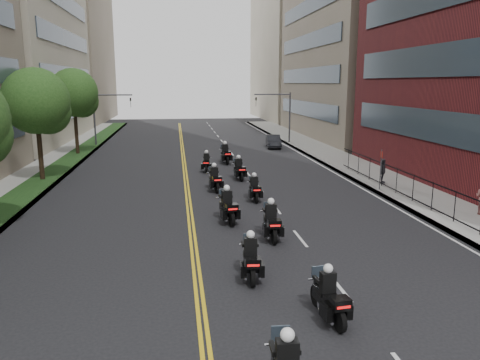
% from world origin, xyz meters
% --- Properties ---
extents(sidewalk_right, '(4.00, 90.00, 0.15)m').
position_xyz_m(sidewalk_right, '(12.00, 25.00, 0.07)').
color(sidewalk_right, gray).
rests_on(sidewalk_right, ground).
extents(sidewalk_left, '(4.00, 90.00, 0.15)m').
position_xyz_m(sidewalk_left, '(-12.00, 25.00, 0.07)').
color(sidewalk_left, gray).
rests_on(sidewalk_left, ground).
extents(grass_strip, '(2.00, 90.00, 0.04)m').
position_xyz_m(grass_strip, '(-11.20, 25.00, 0.17)').
color(grass_strip, black).
rests_on(grass_strip, sidewalk_left).
extents(building_right_tan, '(15.11, 28.00, 30.00)m').
position_xyz_m(building_right_tan, '(21.48, 48.00, 15.00)').
color(building_right_tan, '#786E58').
rests_on(building_right_tan, ground).
extents(building_right_far, '(15.00, 28.00, 26.00)m').
position_xyz_m(building_right_far, '(21.50, 78.00, 13.00)').
color(building_right_far, '#A29C82').
rests_on(building_right_far, ground).
extents(building_left_far, '(16.00, 28.00, 26.00)m').
position_xyz_m(building_left_far, '(-22.00, 78.00, 13.00)').
color(building_left_far, '#786E58').
rests_on(building_left_far, ground).
extents(iron_fence, '(0.05, 28.00, 1.50)m').
position_xyz_m(iron_fence, '(11.00, 12.00, 0.90)').
color(iron_fence, black).
rests_on(iron_fence, sidewalk_right).
extents(street_trees, '(4.40, 38.40, 7.98)m').
position_xyz_m(street_trees, '(-11.05, 18.61, 5.13)').
color(street_trees, '#301F15').
rests_on(street_trees, ground).
extents(traffic_signal_right, '(4.09, 0.20, 5.60)m').
position_xyz_m(traffic_signal_right, '(9.54, 42.00, 3.70)').
color(traffic_signal_right, '#3F3F44').
rests_on(traffic_signal_right, ground).
extents(traffic_signal_left, '(4.09, 0.20, 5.60)m').
position_xyz_m(traffic_signal_left, '(-9.54, 42.00, 3.70)').
color(traffic_signal_left, '#3F3F44').
rests_on(traffic_signal_left, ground).
extents(motorcycle_1, '(0.64, 2.22, 1.64)m').
position_xyz_m(motorcycle_1, '(2.15, 2.97, 0.65)').
color(motorcycle_1, black).
rests_on(motorcycle_1, ground).
extents(motorcycle_2, '(0.58, 2.28, 1.68)m').
position_xyz_m(motorcycle_2, '(0.39, 6.14, 0.67)').
color(motorcycle_2, black).
rests_on(motorcycle_2, ground).
extents(motorcycle_3, '(0.57, 2.43, 1.79)m').
position_xyz_m(motorcycle_3, '(1.94, 10.16, 0.71)').
color(motorcycle_3, black).
rests_on(motorcycle_3, ground).
extents(motorcycle_4, '(0.75, 2.46, 1.82)m').
position_xyz_m(motorcycle_4, '(0.33, 12.89, 0.72)').
color(motorcycle_4, black).
rests_on(motorcycle_4, ground).
extents(motorcycle_5, '(0.50, 2.19, 1.62)m').
position_xyz_m(motorcycle_5, '(2.33, 16.92, 0.64)').
color(motorcycle_5, black).
rests_on(motorcycle_5, ground).
extents(motorcycle_6, '(0.69, 2.38, 1.75)m').
position_xyz_m(motorcycle_6, '(0.27, 19.69, 0.69)').
color(motorcycle_6, black).
rests_on(motorcycle_6, ground).
extents(motorcycle_7, '(0.64, 2.34, 1.73)m').
position_xyz_m(motorcycle_7, '(2.24, 22.89, 0.68)').
color(motorcycle_7, black).
rests_on(motorcycle_7, ground).
extents(motorcycle_8, '(0.63, 2.21, 1.63)m').
position_xyz_m(motorcycle_8, '(0.19, 26.21, 0.65)').
color(motorcycle_8, black).
rests_on(motorcycle_8, ground).
extents(motorcycle_9, '(0.70, 2.54, 1.88)m').
position_xyz_m(motorcycle_9, '(2.00, 29.68, 0.74)').
color(motorcycle_9, black).
rests_on(motorcycle_9, ground).
extents(parked_sedan, '(1.84, 4.08, 1.30)m').
position_xyz_m(parked_sedan, '(8.00, 38.72, 0.65)').
color(parked_sedan, black).
rests_on(parked_sedan, ground).
extents(pedestrian_c, '(0.73, 1.02, 1.61)m').
position_xyz_m(pedestrian_c, '(11.39, 19.76, 0.96)').
color(pedestrian_c, '#414048').
rests_on(pedestrian_c, sidewalk_right).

